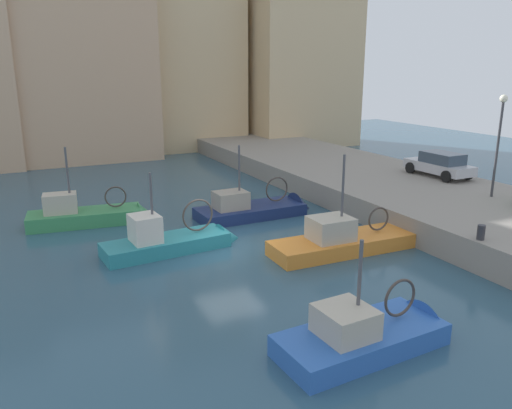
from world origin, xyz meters
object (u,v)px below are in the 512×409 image
fishing_boat_teal (174,246)px  parked_car_silver (440,164)px  quay_streetlamp (500,129)px  fishing_boat_orange (351,246)px  fishing_boat_navy (258,213)px  fishing_boat_green (93,221)px  mooring_bollard_mid (481,232)px  fishing_boat_blue (373,342)px

fishing_boat_teal → parked_car_silver: size_ratio=1.48×
quay_streetlamp → fishing_boat_orange: bearing=-177.2°
fishing_boat_navy → parked_car_silver: 11.21m
fishing_boat_green → mooring_bollard_mid: 17.05m
fishing_boat_blue → mooring_bollard_mid: fishing_boat_blue is taller
fishing_boat_navy → fishing_boat_orange: size_ratio=0.89×
fishing_boat_green → parked_car_silver: 19.09m
parked_car_silver → fishing_boat_blue: bearing=-140.4°
fishing_boat_navy → parked_car_silver: (11.01, -1.07, 1.79)m
quay_streetlamp → fishing_boat_green: bearing=155.5°
fishing_boat_teal → fishing_boat_green: size_ratio=0.98×
fishing_boat_blue → fishing_boat_green: fishing_boat_green is taller
quay_streetlamp → mooring_bollard_mid: bearing=-143.2°
fishing_boat_navy → parked_car_silver: fishing_boat_navy is taller
fishing_boat_navy → fishing_boat_green: fishing_boat_green is taller
mooring_bollard_mid → quay_streetlamp: quay_streetlamp is taller
fishing_boat_orange → mooring_bollard_mid: 4.96m
fishing_boat_teal → fishing_boat_navy: size_ratio=0.96×
fishing_boat_orange → parked_car_silver: (9.75, 5.00, 1.76)m
fishing_boat_green → parked_car_silver: (18.70, -3.38, 1.78)m
parked_car_silver → quay_streetlamp: (-1.21, -4.58, 2.55)m
quay_streetlamp → parked_car_silver: bearing=75.2°
fishing_boat_teal → fishing_boat_navy: fishing_boat_navy is taller
fishing_boat_navy → mooring_bollard_mid: 10.80m
fishing_boat_navy → quay_streetlamp: size_ratio=1.29×
fishing_boat_teal → quay_streetlamp: quay_streetlamp is taller
fishing_boat_orange → parked_car_silver: fishing_boat_orange is taller
fishing_boat_teal → quay_streetlamp: bearing=-10.2°
fishing_boat_blue → fishing_boat_navy: (2.63, 12.37, 0.00)m
parked_car_silver → fishing_boat_navy: bearing=174.4°
fishing_boat_teal → mooring_bollard_mid: bearing=-36.4°
fishing_boat_orange → quay_streetlamp: size_ratio=1.44×
fishing_boat_teal → fishing_boat_orange: size_ratio=0.86×
parked_car_silver → quay_streetlamp: bearing=-104.8°
parked_car_silver → quay_streetlamp: size_ratio=0.84×
fishing_boat_navy → parked_car_silver: size_ratio=1.54×
fishing_boat_blue → fishing_boat_teal: bearing=105.6°
fishing_boat_navy → fishing_boat_green: (-7.69, 2.31, 0.00)m
fishing_boat_teal → fishing_boat_navy: 6.02m
fishing_boat_navy → mooring_bollard_mid: size_ratio=11.32×
mooring_bollard_mid → fishing_boat_blue: bearing=-159.8°
fishing_boat_blue → fishing_boat_orange: size_ratio=0.79×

